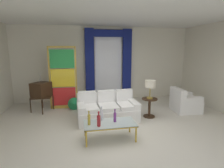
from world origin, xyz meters
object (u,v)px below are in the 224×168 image
object	(u,v)px
coffee_table	(110,124)
armchair_white	(184,103)
stained_glass_divider	(63,79)
bottle_ruby_flask	(115,117)
table_lamp_brass	(150,85)
bottle_blue_decanter	(99,120)
peacock_figurine	(74,104)
couch_white_long	(107,110)
round_side_table	(149,106)
bottle_crystal_tall	(89,119)
vintage_tv	(41,90)
bottle_amber_squat	(102,115)

from	to	relation	value
coffee_table	armchair_white	distance (m)	3.19
armchair_white	stained_glass_divider	world-z (taller)	stained_glass_divider
bottle_ruby_flask	table_lamp_brass	world-z (taller)	table_lamp_brass
coffee_table	bottle_blue_decanter	bearing A→B (deg)	-151.70
table_lamp_brass	peacock_figurine	bearing A→B (deg)	155.39
coffee_table	peacock_figurine	xyz separation A→B (m)	(-0.86, 2.24, -0.15)
couch_white_long	peacock_figurine	bearing A→B (deg)	134.45
bottle_blue_decanter	armchair_white	xyz separation A→B (m)	(3.11, 1.61, -0.26)
bottle_ruby_flask	round_side_table	world-z (taller)	bottle_ruby_flask
stained_glass_divider	table_lamp_brass	size ratio (longest dim) A/B	3.86
armchair_white	round_side_table	bearing A→B (deg)	-168.51
bottle_crystal_tall	coffee_table	bearing A→B (deg)	3.58
vintage_tv	peacock_figurine	world-z (taller)	vintage_tv
vintage_tv	couch_white_long	bearing A→B (deg)	-29.05
vintage_tv	coffee_table	bearing A→B (deg)	-50.89
bottle_ruby_flask	round_side_table	distance (m)	1.78
bottle_blue_decanter	round_side_table	world-z (taller)	bottle_blue_decanter
couch_white_long	coffee_table	xyz separation A→B (m)	(-0.14, -1.23, 0.07)
bottle_amber_squat	round_side_table	world-z (taller)	bottle_amber_squat
coffee_table	vintage_tv	bearing A→B (deg)	129.11
couch_white_long	round_side_table	distance (m)	1.33
table_lamp_brass	couch_white_long	bearing A→B (deg)	177.84
bottle_ruby_flask	bottle_crystal_tall	bearing A→B (deg)	-174.71
peacock_figurine	table_lamp_brass	world-z (taller)	table_lamp_brass
couch_white_long	round_side_table	bearing A→B (deg)	-2.16
coffee_table	stained_glass_divider	world-z (taller)	stained_glass_divider
couch_white_long	bottle_ruby_flask	bearing A→B (deg)	-90.46
bottle_crystal_tall	armchair_white	size ratio (longest dim) A/B	0.38
bottle_crystal_tall	bottle_ruby_flask	xyz separation A→B (m)	(0.61, 0.06, -0.01)
couch_white_long	bottle_crystal_tall	size ratio (longest dim) A/B	5.43
round_side_table	stained_glass_divider	bearing A→B (deg)	152.77
armchair_white	round_side_table	world-z (taller)	armchair_white
coffee_table	bottle_amber_squat	world-z (taller)	bottle_amber_squat
armchair_white	round_side_table	size ratio (longest dim) A/B	1.46
armchair_white	table_lamp_brass	size ratio (longest dim) A/B	1.52
bottle_crystal_tall	couch_white_long	bearing A→B (deg)	63.94
bottle_blue_decanter	bottle_amber_squat	bearing A→B (deg)	72.51
vintage_tv	bottle_blue_decanter	bearing A→B (deg)	-56.66
round_side_table	bottle_amber_squat	bearing A→B (deg)	-148.67
bottle_crystal_tall	vintage_tv	world-z (taller)	vintage_tv
coffee_table	stained_glass_divider	bearing A→B (deg)	115.39
couch_white_long	table_lamp_brass	xyz separation A→B (m)	(1.33, -0.05, 0.72)
armchair_white	stained_glass_divider	bearing A→B (deg)	164.84
couch_white_long	bottle_blue_decanter	xyz separation A→B (m)	(-0.41, -1.38, 0.25)
vintage_tv	armchair_white	size ratio (longest dim) A/B	1.55
coffee_table	table_lamp_brass	bearing A→B (deg)	38.83
couch_white_long	coffee_table	size ratio (longest dim) A/B	1.50
bottle_blue_decanter	round_side_table	size ratio (longest dim) A/B	0.58
couch_white_long	bottle_crystal_tall	bearing A→B (deg)	-116.06
bottle_blue_decanter	bottle_ruby_flask	size ratio (longest dim) A/B	1.10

